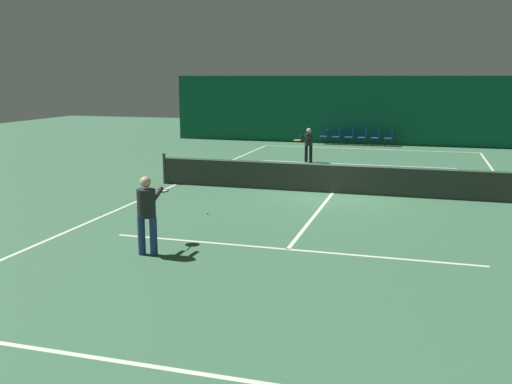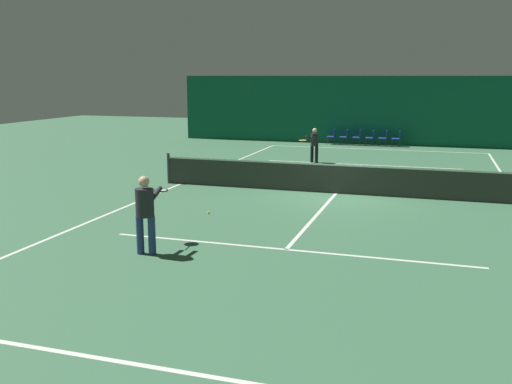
% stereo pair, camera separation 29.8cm
% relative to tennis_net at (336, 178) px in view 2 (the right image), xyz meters
% --- Properties ---
extents(ground_plane, '(60.00, 60.00, 0.00)m').
position_rel_tennis_net_xyz_m(ground_plane, '(0.00, 0.00, -0.51)').
color(ground_plane, '#386647').
extents(backdrop_curtain, '(23.00, 0.12, 3.75)m').
position_rel_tennis_net_xyz_m(backdrop_curtain, '(0.00, 14.03, 1.36)').
color(backdrop_curtain, '#0F5138').
rests_on(backdrop_curtain, ground).
extents(court_line_baseline_far, '(11.00, 0.10, 0.00)m').
position_rel_tennis_net_xyz_m(court_line_baseline_far, '(0.00, 11.90, -0.51)').
color(court_line_baseline_far, silver).
rests_on(court_line_baseline_far, ground).
extents(court_line_baseline_near, '(11.00, 0.10, 0.00)m').
position_rel_tennis_net_xyz_m(court_line_baseline_near, '(0.00, -11.90, -0.51)').
color(court_line_baseline_near, silver).
rests_on(court_line_baseline_near, ground).
extents(court_line_service_far, '(8.25, 0.10, 0.00)m').
position_rel_tennis_net_xyz_m(court_line_service_far, '(0.00, 6.40, -0.51)').
color(court_line_service_far, silver).
rests_on(court_line_service_far, ground).
extents(court_line_service_near, '(8.25, 0.10, 0.00)m').
position_rel_tennis_net_xyz_m(court_line_service_near, '(0.00, -6.40, -0.51)').
color(court_line_service_near, silver).
rests_on(court_line_service_near, ground).
extents(court_line_sideline_left, '(0.10, 23.80, 0.00)m').
position_rel_tennis_net_xyz_m(court_line_sideline_left, '(-5.50, 0.00, -0.51)').
color(court_line_sideline_left, silver).
rests_on(court_line_sideline_left, ground).
extents(court_line_centre, '(0.10, 12.80, 0.00)m').
position_rel_tennis_net_xyz_m(court_line_centre, '(0.00, 0.00, -0.51)').
color(court_line_centre, silver).
rests_on(court_line_centre, ground).
extents(tennis_net, '(12.00, 0.10, 1.07)m').
position_rel_tennis_net_xyz_m(tennis_net, '(0.00, 0.00, 0.00)').
color(tennis_net, '#2D332D').
rests_on(tennis_net, ground).
extents(player_near, '(0.52, 1.39, 1.68)m').
position_rel_tennis_net_xyz_m(player_near, '(-2.76, -7.56, 0.47)').
color(player_near, navy).
rests_on(player_near, ground).
extents(player_far, '(0.76, 1.32, 1.50)m').
position_rel_tennis_net_xyz_m(player_far, '(-2.08, 6.37, 0.37)').
color(player_far, black).
rests_on(player_far, ground).
extents(courtside_chair_0, '(0.44, 0.44, 0.84)m').
position_rel_tennis_net_xyz_m(courtside_chair_0, '(-2.52, 13.48, -0.03)').
color(courtside_chair_0, '#2D2D2D').
rests_on(courtside_chair_0, ground).
extents(courtside_chair_1, '(0.44, 0.44, 0.84)m').
position_rel_tennis_net_xyz_m(courtside_chair_1, '(-1.81, 13.48, -0.03)').
color(courtside_chair_1, '#2D2D2D').
rests_on(courtside_chair_1, ground).
extents(courtside_chair_2, '(0.44, 0.44, 0.84)m').
position_rel_tennis_net_xyz_m(courtside_chair_2, '(-1.11, 13.48, -0.03)').
color(courtside_chair_2, '#2D2D2D').
rests_on(courtside_chair_2, ground).
extents(courtside_chair_3, '(0.44, 0.44, 0.84)m').
position_rel_tennis_net_xyz_m(courtside_chair_3, '(-0.40, 13.48, -0.03)').
color(courtside_chair_3, '#2D2D2D').
rests_on(courtside_chair_3, ground).
extents(courtside_chair_4, '(0.44, 0.44, 0.84)m').
position_rel_tennis_net_xyz_m(courtside_chair_4, '(0.30, 13.48, -0.03)').
color(courtside_chair_4, '#2D2D2D').
rests_on(courtside_chair_4, ground).
extents(courtside_chair_5, '(0.44, 0.44, 0.84)m').
position_rel_tennis_net_xyz_m(courtside_chair_5, '(1.01, 13.48, -0.03)').
color(courtside_chair_5, '#2D2D2D').
rests_on(courtside_chair_5, ground).
extents(tennis_ball, '(0.07, 0.07, 0.07)m').
position_rel_tennis_net_xyz_m(tennis_ball, '(-2.87, -3.84, -0.48)').
color(tennis_ball, '#D1DB33').
rests_on(tennis_ball, ground).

